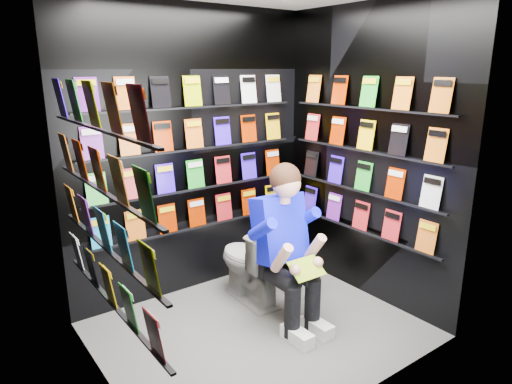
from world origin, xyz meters
TOP-DOWN VIEW (x-y plane):
  - floor at (0.00, 0.00)m, footprint 2.40×2.40m
  - wall_back at (0.00, 1.00)m, footprint 2.40×0.04m
  - wall_front at (0.00, -1.00)m, footprint 2.40×0.04m
  - wall_left at (-1.20, 0.00)m, footprint 0.04×2.00m
  - wall_right at (1.20, 0.00)m, footprint 0.04×2.00m
  - comics_back at (0.00, 0.97)m, footprint 2.10×0.06m
  - comics_left at (-1.17, 0.00)m, footprint 0.06×1.70m
  - comics_right at (1.17, 0.00)m, footprint 0.06×1.70m
  - toilet at (0.25, 0.45)m, footprint 0.45×0.76m
  - longbox at (0.65, 0.39)m, footprint 0.34×0.44m
  - longbox_lid at (0.65, 0.39)m, footprint 0.37×0.46m
  - reader at (0.25, 0.07)m, footprint 0.58×0.83m
  - held_comic at (0.25, -0.28)m, footprint 0.28×0.17m

SIDE VIEW (x-z plane):
  - floor at x=0.00m, z-range 0.00..0.00m
  - longbox at x=0.65m, z-range 0.00..0.29m
  - longbox_lid at x=0.65m, z-range 0.29..0.32m
  - toilet at x=0.25m, z-range 0.00..0.73m
  - held_comic at x=0.25m, z-range 0.52..0.64m
  - reader at x=0.25m, z-range 0.05..1.53m
  - wall_back at x=0.00m, z-range 0.00..2.60m
  - wall_front at x=0.00m, z-range 0.00..2.60m
  - wall_left at x=-1.20m, z-range 0.00..2.60m
  - wall_right at x=1.20m, z-range 0.00..2.60m
  - comics_back at x=0.00m, z-range 0.62..1.99m
  - comics_left at x=-1.17m, z-range 0.62..1.99m
  - comics_right at x=1.17m, z-range 0.62..1.99m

